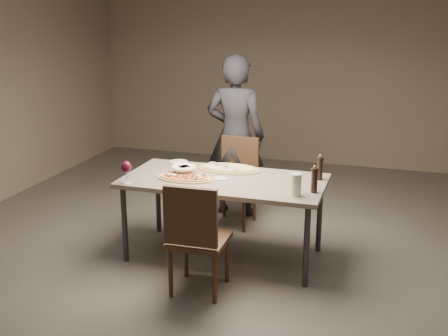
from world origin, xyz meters
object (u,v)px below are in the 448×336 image
(zucchini_pizza, at_px, (185,177))
(pepper_mill_left, at_px, (320,168))
(ham_pizza, at_px, (229,168))
(carafe, at_px, (296,185))
(chair_near, at_px, (196,234))
(diner, at_px, (235,136))
(bread_basket, at_px, (184,169))
(chair_far, at_px, (237,176))
(dining_table, at_px, (224,185))

(zucchini_pizza, relative_size, pepper_mill_left, 2.23)
(ham_pizza, relative_size, carafe, 3.23)
(chair_near, bearing_deg, diner, 95.44)
(bread_basket, bearing_deg, chair_far, 73.47)
(ham_pizza, xyz_separation_m, chair_near, (0.04, -1.05, -0.24))
(dining_table, relative_size, diner, 1.02)
(chair_far, bearing_deg, ham_pizza, 102.98)
(dining_table, distance_m, zucchini_pizza, 0.36)
(ham_pizza, height_order, bread_basket, bread_basket)
(chair_near, bearing_deg, dining_table, 88.97)
(carafe, bearing_deg, chair_near, -144.42)
(dining_table, relative_size, chair_far, 1.97)
(zucchini_pizza, xyz_separation_m, pepper_mill_left, (1.15, 0.35, 0.09))
(pepper_mill_left, height_order, chair_far, pepper_mill_left)
(zucchini_pizza, relative_size, chair_near, 0.55)
(chair_near, bearing_deg, ham_pizza, 90.93)
(dining_table, distance_m, pepper_mill_left, 0.87)
(bread_basket, bearing_deg, pepper_mill_left, 9.75)
(ham_pizza, height_order, chair_far, chair_far)
(chair_far, relative_size, diner, 0.52)
(zucchini_pizza, height_order, pepper_mill_left, pepper_mill_left)
(zucchini_pizza, height_order, diner, diner)
(ham_pizza, xyz_separation_m, bread_basket, (-0.35, -0.26, 0.03))
(ham_pizza, bearing_deg, carafe, -59.44)
(chair_far, height_order, diner, diner)
(dining_table, bearing_deg, ham_pizza, 97.74)
(chair_far, bearing_deg, pepper_mill_left, 149.42)
(pepper_mill_left, bearing_deg, chair_near, -129.36)
(dining_table, xyz_separation_m, chair_near, (0.01, -0.76, -0.17))
(bread_basket, height_order, chair_far, chair_far)
(zucchini_pizza, height_order, chair_near, chair_near)
(bread_basket, distance_m, chair_far, 0.94)
(carafe, height_order, diner, diner)
(pepper_mill_left, distance_m, diner, 1.38)
(carafe, distance_m, diner, 1.68)
(bread_basket, distance_m, diner, 1.13)
(pepper_mill_left, height_order, carafe, pepper_mill_left)
(pepper_mill_left, xyz_separation_m, chair_far, (-0.95, 0.65, -0.35))
(zucchini_pizza, bearing_deg, diner, 85.80)
(diner, bearing_deg, bread_basket, 80.80)
(carafe, bearing_deg, diner, 123.33)
(dining_table, bearing_deg, pepper_mill_left, 15.42)
(chair_near, xyz_separation_m, diner, (-0.23, 1.90, 0.36))
(bread_basket, height_order, pepper_mill_left, pepper_mill_left)
(bread_basket, distance_m, chair_near, 0.92)
(zucchini_pizza, bearing_deg, bread_basket, 114.96)
(bread_basket, bearing_deg, ham_pizza, 36.64)
(zucchini_pizza, distance_m, ham_pizza, 0.49)
(pepper_mill_left, bearing_deg, diner, 139.05)
(bread_basket, bearing_deg, diner, 81.53)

